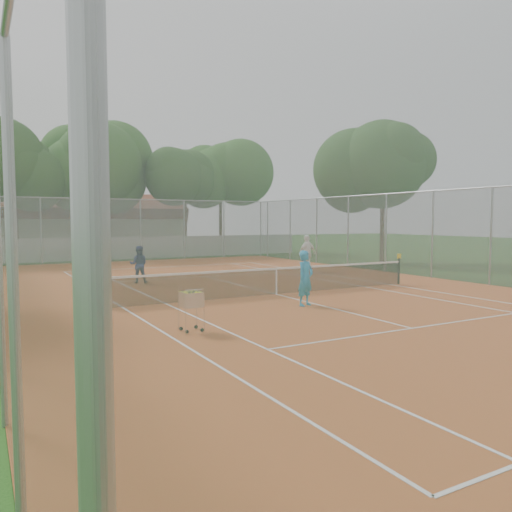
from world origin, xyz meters
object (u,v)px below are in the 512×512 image
player_far_right (307,253)px  ball_hopper (191,310)px  player_near (305,278)px  player_far_left (139,264)px  clubhouse (77,225)px  tennis_net (276,281)px

player_far_right → ball_hopper: (-10.41, -10.15, -0.42)m
ball_hopper → player_far_right: bearing=36.4°
player_near → player_far_left: (-2.94, 8.05, -0.07)m
player_far_left → ball_hopper: (-1.49, -9.72, -0.26)m
clubhouse → player_near: size_ratio=9.57×
tennis_net → player_far_left: bearing=121.0°
tennis_net → player_near: 2.50m
clubhouse → player_far_left: 23.46m
clubhouse → player_far_right: (7.55, -22.95, -1.24)m
player_far_left → tennis_net: bearing=142.4°
player_near → player_far_left: 8.57m
player_near → player_far_right: size_ratio=0.91×
tennis_net → clubhouse: size_ratio=0.72×
player_far_right → clubhouse: bearing=-80.7°
tennis_net → player_far_right: 8.22m
player_far_left → clubhouse: bearing=-72.0°
player_near → player_far_right: (5.98, 8.48, 0.08)m
tennis_net → player_near: (-0.43, -2.43, 0.37)m
player_near → player_far_right: 10.38m
clubhouse → player_far_right: size_ratio=8.72×
player_far_right → ball_hopper: 14.55m
tennis_net → clubhouse: 29.12m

